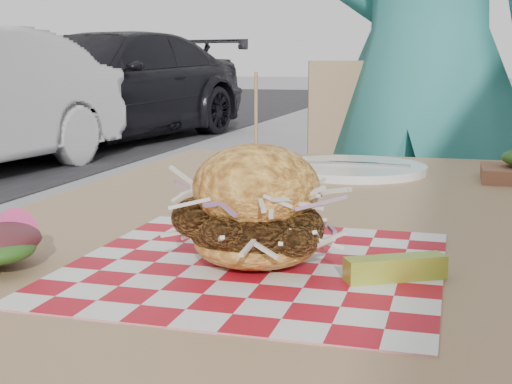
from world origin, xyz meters
TOP-DOWN VIEW (x-y plane):
  - diner at (0.33, 1.08)m, footprint 0.74×0.55m
  - car_dark at (-3.60, 6.83)m, footprint 2.67×4.73m
  - patio_table at (0.23, 0.11)m, footprint 0.80×1.20m
  - patio_chair at (0.21, 1.02)m, footprint 0.51×0.52m
  - paper_liner at (0.23, -0.15)m, footprint 0.36×0.36m
  - sandwich at (0.23, -0.15)m, footprint 0.17×0.17m
  - pickle_spear at (0.37, -0.17)m, footprint 0.09×0.07m
  - place_setting at (0.23, 0.47)m, footprint 0.27×0.27m

SIDE VIEW (x-z plane):
  - patio_chair at x=0.21m, z-range 0.08..1.03m
  - car_dark at x=-3.60m, z-range 0.00..1.29m
  - patio_table at x=0.23m, z-range 0.30..1.05m
  - paper_liner at x=0.23m, z-range 0.75..0.75m
  - place_setting at x=0.23m, z-range 0.75..0.77m
  - pickle_spear at x=0.37m, z-range 0.75..0.77m
  - sandwich at x=0.23m, z-range 0.71..0.90m
  - diner at x=0.33m, z-range 0.00..1.86m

